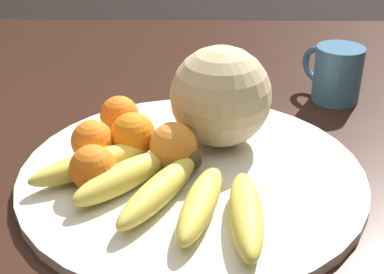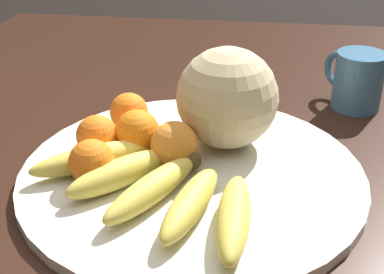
% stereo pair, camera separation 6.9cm
% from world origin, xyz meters
% --- Properties ---
extents(kitchen_table, '(1.45, 1.06, 0.76)m').
position_xyz_m(kitchen_table, '(0.00, 0.00, 0.67)').
color(kitchen_table, black).
rests_on(kitchen_table, ground_plane).
extents(fruit_bowl, '(0.46, 0.46, 0.01)m').
position_xyz_m(fruit_bowl, '(0.03, 0.05, 0.77)').
color(fruit_bowl, silver).
rests_on(fruit_bowl, kitchen_table).
extents(melon, '(0.14, 0.14, 0.14)m').
position_xyz_m(melon, '(-0.05, 0.09, 0.85)').
color(melon, beige).
rests_on(melon, fruit_bowl).
extents(banana_bunch, '(0.24, 0.29, 0.04)m').
position_xyz_m(banana_bunch, '(0.11, 0.01, 0.79)').
color(banana_bunch, '#473819').
rests_on(banana_bunch, fruit_bowl).
extents(orange_front_left, '(0.06, 0.06, 0.06)m').
position_xyz_m(orange_front_left, '(0.02, 0.02, 0.81)').
color(orange_front_left, orange).
rests_on(orange_front_left, fruit_bowl).
extents(orange_front_right, '(0.06, 0.06, 0.06)m').
position_xyz_m(orange_front_right, '(0.01, -0.09, 0.80)').
color(orange_front_right, orange).
rests_on(orange_front_right, fruit_bowl).
extents(orange_mid_center, '(0.06, 0.06, 0.06)m').
position_xyz_m(orange_mid_center, '(0.08, -0.08, 0.80)').
color(orange_mid_center, orange).
rests_on(orange_mid_center, fruit_bowl).
extents(orange_back_left, '(0.06, 0.06, 0.06)m').
position_xyz_m(orange_back_left, '(-0.07, -0.06, 0.80)').
color(orange_back_left, orange).
rests_on(orange_back_left, fruit_bowl).
extents(orange_back_right, '(0.06, 0.06, 0.06)m').
position_xyz_m(orange_back_right, '(-0.01, -0.04, 0.81)').
color(orange_back_right, orange).
rests_on(orange_back_right, fruit_bowl).
extents(ceramic_mug, '(0.11, 0.10, 0.10)m').
position_xyz_m(ceramic_mug, '(-0.23, 0.29, 0.81)').
color(ceramic_mug, '#386689').
rests_on(ceramic_mug, kitchen_table).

